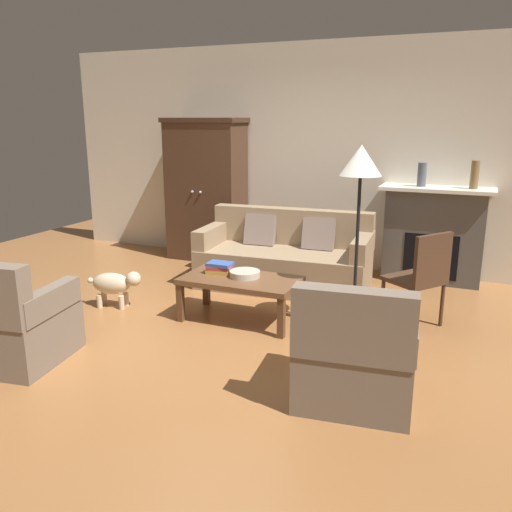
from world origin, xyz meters
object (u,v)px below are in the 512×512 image
armoire (206,190)px  floor_lamp (360,172)px  book_stack (220,268)px  dog (115,284)px  coffee_table (240,283)px  side_chair_wooden (422,274)px  fireplace (433,234)px  armchair_near_left (10,324)px  armchair_near_right (356,358)px  couch (285,259)px  fruit_bowl (245,274)px  mantel_vase_slate (422,174)px  mantel_vase_bronze (475,175)px

armoire → floor_lamp: size_ratio=1.13×
book_stack → dog: size_ratio=0.46×
coffee_table → side_chair_wooden: bearing=17.0°
floor_lamp → side_chair_wooden: bearing=30.1°
fireplace → armchair_near_left: size_ratio=1.43×
armchair_near_right → floor_lamp: floor_lamp is taller
fireplace → armchair_near_right: (-0.21, -3.09, -0.25)m
armoire → book_stack: (1.15, -1.88, -0.47)m
armoire → book_stack: 2.25m
armoire → dog: size_ratio=3.35×
armoire → side_chair_wooden: armoire is taller
couch → side_chair_wooden: (1.56, -0.67, 0.19)m
couch → side_chair_wooden: side_chair_wooden is taller
fruit_bowl → mantel_vase_slate: size_ratio=1.07×
floor_lamp → dog: 2.69m
mantel_vase_slate → dog: size_ratio=0.48×
armchair_near_left → armchair_near_right: size_ratio=1.00×
fireplace → book_stack: (-1.80, -1.96, -0.10)m
armoire → coffee_table: armoire is taller
fruit_bowl → floor_lamp: bearing=7.4°
mantel_vase_bronze → armchair_near_left: bearing=-132.3°
dog → coffee_table: bearing=7.6°
armoire → mantel_vase_slate: size_ratio=6.93×
mantel_vase_slate → floor_lamp: 1.87m
book_stack → side_chair_wooden: bearing=12.9°
coffee_table → mantel_vase_bronze: mantel_vase_bronze is taller
fireplace → couch: 1.77m
fruit_bowl → dog: bearing=-170.8°
armoire → armchair_near_right: size_ratio=2.14×
mantel_vase_slate → floor_lamp: size_ratio=0.16×
fireplace → coffee_table: bearing=-127.5°
fireplace → armoire: armoire is taller
floor_lamp → dog: size_ratio=2.96×
armoire → armchair_near_left: bearing=-88.2°
book_stack → fruit_bowl: bearing=-5.3°
fruit_bowl → armchair_near_right: size_ratio=0.33×
mantel_vase_slate → dog: 3.62m
dog → mantel_vase_bronze: bearing=33.8°
armchair_near_right → fireplace: bearing=86.1°
fireplace → armoire: 2.98m
armoire → fruit_bowl: bearing=-53.3°
fireplace → book_stack: fireplace is taller
couch → armchair_near_right: armchair_near_right is taller
fireplace → fruit_bowl: bearing=-127.6°
fruit_bowl → side_chair_wooden: 1.63m
armoire → coffee_table: size_ratio=1.72×
book_stack → side_chair_wooden: side_chair_wooden is taller
mantel_vase_bronze → armchair_near_right: (-0.59, -3.07, -0.96)m
couch → mantel_vase_slate: 1.85m
coffee_table → book_stack: bearing=164.9°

